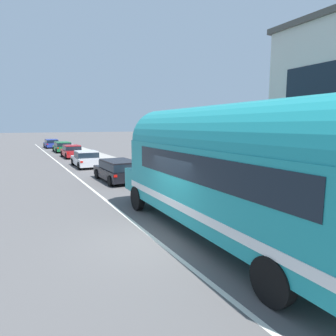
# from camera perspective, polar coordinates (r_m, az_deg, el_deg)

# --- Properties ---
(ground_plane) EXTENTS (300.00, 300.00, 0.00)m
(ground_plane) POSITION_cam_1_polar(r_m,az_deg,el_deg) (9.35, -2.65, -13.71)
(ground_plane) COLOR #565454
(lane_markings) EXTENTS (3.80, 80.00, 0.01)m
(lane_markings) POSITION_cam_1_polar(r_m,az_deg,el_deg) (20.86, -12.69, -1.54)
(lane_markings) COLOR silver
(lane_markings) RESTS_ON ground
(sidewalk_slab) EXTENTS (2.24, 90.00, 0.15)m
(sidewalk_slab) POSITION_cam_1_polar(r_m,az_deg,el_deg) (20.05, -2.58, -1.53)
(sidewalk_slab) COLOR #9E9B93
(sidewalk_slab) RESTS_ON ground
(painted_bus) EXTENTS (2.77, 11.87, 4.12)m
(painted_bus) POSITION_cam_1_polar(r_m,az_deg,el_deg) (8.54, 12.57, 0.01)
(painted_bus) COLOR teal
(painted_bus) RESTS_ON ground
(car_lead) EXTENTS (2.07, 4.30, 1.37)m
(car_lead) POSITION_cam_1_polar(r_m,az_deg,el_deg) (18.56, -9.72, -0.19)
(car_lead) COLOR black
(car_lead) RESTS_ON ground
(car_second) EXTENTS (2.01, 4.38, 1.37)m
(car_second) POSITION_cam_1_polar(r_m,az_deg,el_deg) (25.79, -15.72, 1.85)
(car_second) COLOR silver
(car_second) RESTS_ON ground
(car_third) EXTENTS (1.92, 4.52, 1.37)m
(car_third) POSITION_cam_1_polar(r_m,az_deg,el_deg) (33.80, -18.31, 3.22)
(car_third) COLOR #A5191E
(car_third) RESTS_ON ground
(car_fourth) EXTENTS (2.03, 4.48, 1.37)m
(car_fourth) POSITION_cam_1_polar(r_m,az_deg,el_deg) (41.06, -19.99, 4.04)
(car_fourth) COLOR #196633
(car_fourth) RESTS_ON ground
(car_fifth) EXTENTS (1.98, 4.54, 1.37)m
(car_fifth) POSITION_cam_1_polar(r_m,az_deg,el_deg) (49.43, -21.89, 4.59)
(car_fifth) COLOR navy
(car_fifth) RESTS_ON ground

